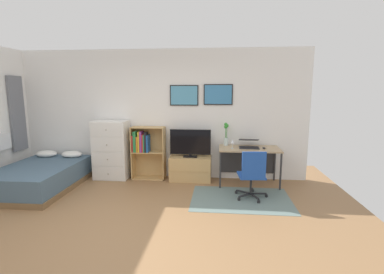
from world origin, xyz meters
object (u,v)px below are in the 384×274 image
dresser (111,150)px  tv_stand (190,169)px  television (190,143)px  wine_glass (232,142)px  office_chair (252,174)px  bed (41,176)px  bamboo_vase (226,135)px  bookshelf (145,148)px  desk (249,153)px  computer_mouse (264,148)px  laptop (249,144)px

dresser → tv_stand: bearing=0.5°
television → wine_glass: bearing=-12.7°
wine_glass → office_chair: bearing=-66.0°
bed → bamboo_vase: bamboo_vase is taller
bed → tv_stand: 2.90m
dresser → wine_glass: 2.54m
bed → television: bearing=13.5°
dresser → bookshelf: (0.72, 0.07, 0.04)m
television → office_chair: 1.50m
desk → computer_mouse: size_ratio=11.37×
desk → computer_mouse: (0.27, -0.14, 0.15)m
laptop → wine_glass: (-0.33, -0.16, 0.07)m
bed → wine_glass: bearing=7.3°
computer_mouse → wine_glass: wine_glass is taller
wine_glass → laptop: bearing=25.2°
bamboo_vase → laptop: bearing=-18.3°
bed → bookshelf: bearing=22.5°
office_chair → wine_glass: wine_glass is taller
bookshelf → office_chair: bookshelf is taller
bookshelf → television: bearing=-4.5°
office_chair → bamboo_vase: 1.21m
television → office_chair: television is taller
wine_glass → dresser: bearing=175.5°
bookshelf → tv_stand: bookshelf is taller
tv_stand → wine_glass: wine_glass is taller
bookshelf → television: bookshelf is taller
tv_stand → wine_glass: size_ratio=4.71×
office_chair → television: bearing=137.5°
computer_mouse → tv_stand: bearing=172.7°
office_chair → computer_mouse: bearing=63.4°
computer_mouse → laptop: bearing=155.1°
bed → tv_stand: (2.80, 0.75, 0.02)m
office_chair → tv_stand: bearing=136.8°
office_chair → laptop: size_ratio=2.00×
computer_mouse → wine_glass: (-0.61, -0.03, 0.12)m
bookshelf → tv_stand: bearing=-3.1°
tv_stand → office_chair: office_chair is taller
dresser → bed: bearing=-146.6°
tv_stand → bamboo_vase: bamboo_vase is taller
tv_stand → bamboo_vase: size_ratio=1.81×
desk → wine_glass: bearing=-152.7°
desk → wine_glass: wine_glass is taller
office_chair → laptop: bearing=84.1°
desk → bamboo_vase: 0.59m
computer_mouse → bamboo_vase: 0.81m
office_chair → dresser: bearing=157.6°
television → laptop: bearing=-1.7°
bed → laptop: laptop is taller
dresser → television: dresser is taller
dresser → bamboo_vase: bearing=2.6°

